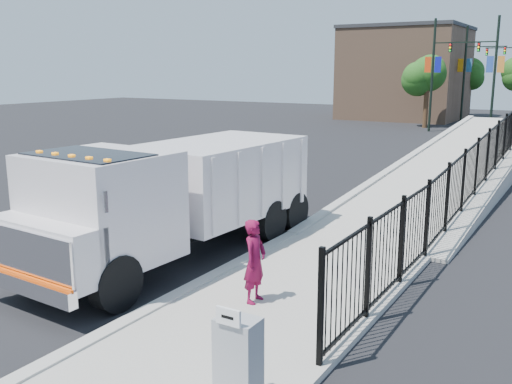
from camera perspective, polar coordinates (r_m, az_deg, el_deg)
The scene contains 16 objects.
ground at distance 12.26m, azimuth -5.05°, elevation -9.25°, with size 120.00×120.00×0.00m, color black.
sidewalk at distance 9.73m, azimuth -2.69°, elevation -14.78°, with size 3.55×12.00×0.12m, color #9E998E.
curb at distance 10.81m, azimuth -11.42°, elevation -12.04°, with size 0.30×12.00×0.16m, color #ADAAA3.
ramp at distance 26.01m, azimuth 20.20°, elevation 1.53°, with size 3.95×24.00×1.70m, color #9E998E.
iron_fence at distance 21.74m, azimuth 22.02°, elevation 1.83°, with size 0.10×28.00×1.80m, color black.
truck at distance 13.57m, azimuth -8.41°, elevation -0.09°, with size 3.13×8.51×2.87m.
worker at distance 10.83m, azimuth -0.12°, elevation -6.93°, with size 0.59×0.39×1.61m, color maroon.
utility_cabinet at distance 7.70m, azimuth -1.79°, elevation -16.76°, with size 0.55×0.40×1.25m, color gray.
arrow_sign at distance 7.20m, azimuth -2.79°, elevation -12.36°, with size 0.35×0.04×0.22m, color white.
debris at distance 8.70m, azimuth -1.97°, elevation -17.45°, with size 0.38×0.38×0.10m, color silver.
light_pole_0 at distance 43.71m, azimuth 17.63°, elevation 11.48°, with size 3.77×0.22×8.00m.
light_pole_1 at distance 42.80m, azimuth 22.36°, elevation 11.14°, with size 3.77×0.22×8.00m.
light_pole_2 at distance 52.19m, azimuth 20.45°, elevation 11.31°, with size 3.78×0.22×8.00m.
tree_0 at distance 46.43m, azimuth 16.79°, elevation 11.03°, with size 2.83×2.83×5.41m.
tree_2 at distance 60.16m, azimuth 20.56°, elevation 10.92°, with size 2.72×2.72×5.36m.
building at distance 55.49m, azimuth 14.72°, elevation 11.30°, with size 10.00×10.00×8.00m, color #8C664C.
Camera 1 is at (6.76, -9.20, 4.47)m, focal length 40.00 mm.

